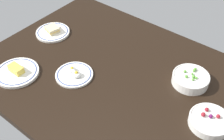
{
  "coord_description": "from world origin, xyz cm",
  "views": [
    {
      "loc": [
        66.63,
        -84.22,
        105.34
      ],
      "look_at": [
        0.0,
        0.0,
        6.0
      ],
      "focal_mm": 46.15,
      "sensor_mm": 36.0,
      "label": 1
    }
  ],
  "objects_px": {
    "plate_eggs": "(74,74)",
    "bowl_peas": "(191,79)",
    "bowl_berries": "(210,121)",
    "plate_sandwich": "(53,32)",
    "plate_cheese": "(17,72)"
  },
  "relations": [
    {
      "from": "plate_eggs",
      "to": "plate_cheese",
      "type": "bearing_deg",
      "value": -144.33
    },
    {
      "from": "plate_eggs",
      "to": "bowl_peas",
      "type": "xyz_separation_m",
      "value": [
        0.48,
        0.32,
        0.02
      ]
    },
    {
      "from": "bowl_berries",
      "to": "plate_sandwich",
      "type": "distance_m",
      "value": 1.02
    },
    {
      "from": "plate_cheese",
      "to": "bowl_peas",
      "type": "bearing_deg",
      "value": 34.03
    },
    {
      "from": "bowl_peas",
      "to": "plate_eggs",
      "type": "bearing_deg",
      "value": -146.8
    },
    {
      "from": "plate_eggs",
      "to": "plate_cheese",
      "type": "distance_m",
      "value": 0.29
    },
    {
      "from": "plate_sandwich",
      "to": "plate_cheese",
      "type": "bearing_deg",
      "value": -71.61
    },
    {
      "from": "plate_eggs",
      "to": "bowl_peas",
      "type": "distance_m",
      "value": 0.58
    },
    {
      "from": "plate_eggs",
      "to": "bowl_berries",
      "type": "bearing_deg",
      "value": 11.87
    },
    {
      "from": "plate_eggs",
      "to": "plate_cheese",
      "type": "xyz_separation_m",
      "value": [
        -0.24,
        -0.17,
        0.0
      ]
    },
    {
      "from": "bowl_berries",
      "to": "plate_cheese",
      "type": "relative_size",
      "value": 0.8
    },
    {
      "from": "plate_eggs",
      "to": "plate_cheese",
      "type": "height_order",
      "value": "plate_cheese"
    },
    {
      "from": "bowl_berries",
      "to": "bowl_peas",
      "type": "distance_m",
      "value": 0.25
    },
    {
      "from": "plate_sandwich",
      "to": "bowl_peas",
      "type": "relative_size",
      "value": 1.11
    },
    {
      "from": "plate_eggs",
      "to": "plate_cheese",
      "type": "relative_size",
      "value": 0.86
    }
  ]
}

